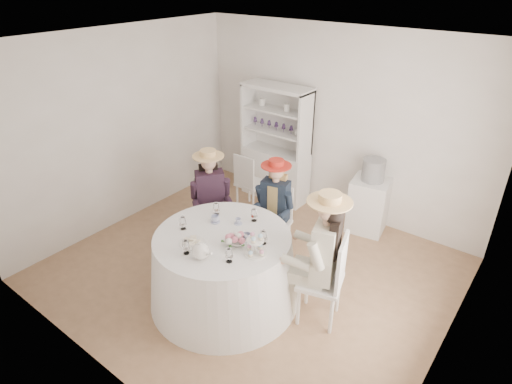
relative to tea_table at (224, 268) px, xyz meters
The scene contains 23 objects.
ground 0.72m from the tea_table, 97.59° to the left, with size 4.50×4.50×0.00m, color #8B6545.
ceiling 2.36m from the tea_table, 97.59° to the left, with size 4.50×4.50×0.00m, color white.
wall_back 2.75m from the tea_table, 91.72° to the left, with size 4.50×4.50×0.00m, color silver.
wall_front 1.70m from the tea_table, 93.14° to the right, with size 4.50×4.50×0.00m, color silver.
wall_left 2.57m from the tea_table, 165.93° to the left, with size 4.50×4.50×0.00m, color silver.
wall_right 2.43m from the tea_table, 15.03° to the left, with size 4.50×4.50×0.00m, color silver.
tea_table is the anchor object (origin of this frame).
hutch 2.55m from the tea_table, 112.16° to the left, with size 1.20×0.72×1.82m.
side_table 2.42m from the tea_table, 74.47° to the left, with size 0.50×0.50×0.77m, color silver.
hatbox 2.47m from the tea_table, 74.47° to the left, with size 0.30×0.30×0.30m, color black.
guest_left 1.12m from the tea_table, 139.75° to the left, with size 0.59×0.57×1.38m.
guest_mid 1.11m from the tea_table, 93.83° to the left, with size 0.49×0.52×1.32m.
guest_right 1.14m from the tea_table, 20.66° to the left, with size 0.62×0.57×1.52m.
spare_chair 2.00m from the tea_table, 120.65° to the left, with size 0.39×0.39×0.93m.
teacup_a 0.54m from the tea_table, 146.86° to the left, with size 0.09×0.09×0.07m, color white.
teacup_b 0.53m from the tea_table, 93.87° to the left, with size 0.06×0.06×0.06m, color white.
teacup_c 0.53m from the tea_table, 21.11° to the left, with size 0.09×0.09×0.07m, color white.
flower_bowl 0.50m from the tea_table, ahead, with size 0.23×0.23×0.06m, color white.
flower_arrangement 0.55m from the tea_table, 14.12° to the right, with size 0.18×0.18×0.07m.
table_teapot 0.65m from the tea_table, 78.12° to the right, with size 0.24×0.17×0.18m.
sandwich_plate 0.55m from the tea_table, 117.96° to the right, with size 0.26×0.26×0.06m.
cupcake_stand 0.68m from the tea_table, ahead, with size 0.23×0.23×0.22m.
stemware_set 0.50m from the tea_table, behind, with size 0.93×0.97×0.15m.
Camera 1 is at (2.64, -3.34, 3.35)m, focal length 30.00 mm.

